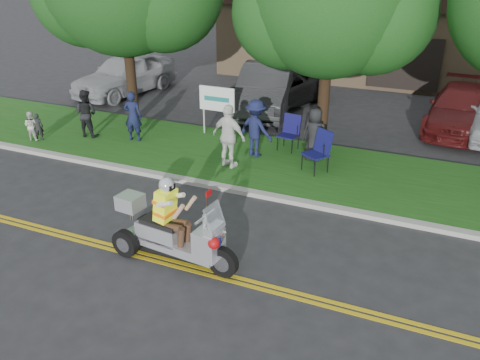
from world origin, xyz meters
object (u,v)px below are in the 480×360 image
at_px(spectator_adult_right, 229,136).
at_px(parked_car_left, 266,89).
at_px(spectator_adult_mid, 86,113).
at_px(parked_car_far_left, 125,74).
at_px(parked_car_right, 461,108).
at_px(trike_scooter, 171,232).
at_px(lawn_chair_b, 290,130).
at_px(parked_car_mid, 274,90).
at_px(lawn_chair_a, 320,148).
at_px(spectator_adult_left, 133,116).

height_order(spectator_adult_right, parked_car_left, spectator_adult_right).
xyz_separation_m(spectator_adult_mid, parked_car_far_left, (-2.16, 5.28, -0.03)).
distance_m(parked_car_far_left, parked_car_right, 13.52).
distance_m(trike_scooter, spectator_adult_right, 4.74).
height_order(lawn_chair_b, parked_car_mid, parked_car_mid).
xyz_separation_m(lawn_chair_b, parked_car_left, (-2.22, 3.76, 0.17)).
bearing_deg(trike_scooter, lawn_chair_a, 79.58).
height_order(lawn_chair_a, parked_car_mid, parked_car_mid).
xyz_separation_m(spectator_adult_right, parked_car_far_left, (-7.58, 5.77, -0.17)).
xyz_separation_m(lawn_chair_a, spectator_adult_right, (-2.43, -0.76, 0.26)).
bearing_deg(spectator_adult_left, parked_car_far_left, -64.34).
xyz_separation_m(spectator_adult_left, parked_car_mid, (2.78, 5.62, -0.22)).
height_order(trike_scooter, spectator_adult_mid, trike_scooter).
xyz_separation_m(lawn_chair_b, spectator_adult_mid, (-6.56, -1.56, 0.17)).
bearing_deg(parked_car_mid, lawn_chair_b, -48.34).
bearing_deg(spectator_adult_right, trike_scooter, 112.05).
bearing_deg(spectator_adult_left, parked_car_right, -160.65).
relative_size(lawn_chair_b, spectator_adult_right, 0.59).
distance_m(spectator_adult_right, parked_car_mid, 6.46).
xyz_separation_m(parked_car_left, parked_car_mid, (0.11, 0.56, -0.19)).
relative_size(spectator_adult_left, parked_car_right, 0.33).
bearing_deg(lawn_chair_a, parked_car_far_left, -173.87).
xyz_separation_m(spectator_adult_left, spectator_adult_mid, (-1.67, -0.27, -0.03)).
height_order(trike_scooter, spectator_adult_right, spectator_adult_right).
distance_m(spectator_adult_mid, parked_car_left, 6.86).
bearing_deg(parked_car_mid, spectator_adult_left, -100.72).
height_order(spectator_adult_right, parked_car_mid, spectator_adult_right).
distance_m(spectator_adult_mid, parked_car_far_left, 5.71).
relative_size(spectator_adult_mid, parked_car_left, 0.29).
distance_m(spectator_adult_mid, spectator_adult_right, 5.44).
height_order(spectator_adult_mid, spectator_adult_right, spectator_adult_right).
bearing_deg(spectator_adult_mid, parked_car_far_left, -71.68).
relative_size(lawn_chair_a, spectator_adult_left, 0.72).
height_order(spectator_adult_left, parked_car_far_left, spectator_adult_left).
relative_size(spectator_adult_mid, parked_car_mid, 0.31).
bearing_deg(trike_scooter, lawn_chair_b, 93.36).
relative_size(trike_scooter, parked_car_far_left, 0.56).
bearing_deg(spectator_adult_left, parked_car_left, -129.52).
bearing_deg(trike_scooter, parked_car_mid, 105.28).
relative_size(trike_scooter, parked_car_left, 0.52).
bearing_deg(parked_car_mid, spectator_adult_mid, -111.47).
distance_m(spectator_adult_left, spectator_adult_mid, 1.69).
bearing_deg(parked_car_mid, spectator_adult_right, -65.74).
bearing_deg(spectator_adult_right, spectator_adult_mid, 6.67).
height_order(lawn_chair_a, parked_car_left, parked_car_left).
bearing_deg(trike_scooter, parked_car_left, 106.36).
height_order(spectator_adult_left, spectator_adult_right, spectator_adult_right).
xyz_separation_m(lawn_chair_a, parked_car_far_left, (-10.01, 5.01, 0.09)).
xyz_separation_m(trike_scooter, spectator_adult_mid, (-6.25, 5.15, 0.25)).
bearing_deg(parked_car_left, lawn_chair_a, -66.32).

